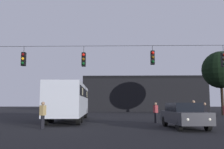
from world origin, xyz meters
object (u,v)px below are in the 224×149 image
Objects in this scene: pedestrian_crossing_right at (194,111)px; tree_left_silhouette at (221,70)px; city_bus at (70,99)px; pedestrian_crossing_left at (156,111)px; pedestrian_near_bus at (205,112)px; car_near_right at (184,115)px; pedestrian_crossing_center at (43,114)px.

pedestrian_crossing_right is 0.21× the size of tree_left_silhouette.
pedestrian_crossing_right is at bearing -19.19° from city_bus.
pedestrian_crossing_left is 3.54m from pedestrian_near_bus.
pedestrian_near_bus is at bearing -16.42° from city_bus.
car_near_right is 3.26m from pedestrian_crossing_right.
city_bus is 6.85m from pedestrian_crossing_center.
car_near_right is 2.88× the size of pedestrian_crossing_left.
car_near_right is at bearing -116.45° from pedestrian_crossing_right.
tree_left_silhouette is at bearing 50.56° from pedestrian_crossing_left.
city_bus is 10.25m from car_near_right.
tree_left_silhouette is (6.70, 13.30, 4.81)m from pedestrian_near_bus.
pedestrian_crossing_right is at bearing 19.46° from pedestrian_crossing_center.
city_bus is 2.50× the size of car_near_right.
pedestrian_near_bus is (0.87, 0.25, -0.11)m from pedestrian_crossing_right.
car_near_right is at bearing -126.21° from pedestrian_near_bus.
car_near_right is (8.07, -6.23, -1.07)m from city_bus.
pedestrian_crossing_center is at bearing -176.25° from car_near_right.
pedestrian_near_bus is (2.32, 3.17, 0.06)m from car_near_right.
tree_left_silhouette reaches higher than car_near_right.
pedestrian_crossing_right is (1.45, 2.91, 0.17)m from car_near_right.
pedestrian_crossing_center is (-0.27, -6.77, -0.98)m from city_bus.
pedestrian_near_bus is at bearing 53.79° from car_near_right.
city_bus is at bearing 87.72° from pedestrian_crossing_center.
pedestrian_crossing_left is 0.98× the size of pedestrian_crossing_center.
pedestrian_crossing_center is 24.77m from tree_left_silhouette.
pedestrian_crossing_right is at bearing -27.12° from pedestrian_crossing_left.
pedestrian_crossing_right is (9.79, 3.46, 0.08)m from pedestrian_crossing_center.
pedestrian_crossing_right reaches higher than pedestrian_crossing_center.
pedestrian_crossing_right is at bearing 63.55° from car_near_right.
tree_left_silhouette is at bearing 60.81° from pedestrian_crossing_right.
city_bus is at bearing 142.35° from car_near_right.
pedestrian_crossing_left reaches higher than car_near_right.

